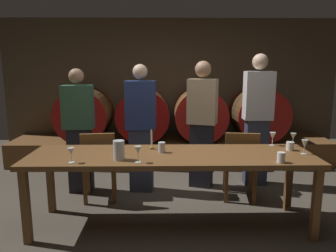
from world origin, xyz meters
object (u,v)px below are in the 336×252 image
(wine_glass_far_left, at_px, (71,152))
(wine_glass_center, at_px, (273,136))
(wine_barrel_center_left, at_px, (144,114))
(chair_left, at_px, (99,163))
(cup_right, at_px, (290,146))
(wine_barrel_far_left, at_px, (85,114))
(candle_center, at_px, (152,143))
(pitcher, at_px, (119,150))
(guest_center_right, at_px, (202,124))
(guest_far_right, at_px, (257,119))
(chair_right, at_px, (241,162))
(wine_barrel_center_right, at_px, (199,114))
(wine_glass_far_right, at_px, (293,137))
(cup_left, at_px, (162,147))
(guest_center_left, at_px, (141,128))
(cup_center, at_px, (281,157))
(wine_barrel_far_right, at_px, (258,114))
(wine_glass_left, at_px, (138,151))
(guest_far_left, at_px, (79,130))
(dining_table, at_px, (171,160))
(wine_glass_right, at_px, (305,144))

(wine_glass_far_left, distance_m, wine_glass_center, 2.17)
(wine_barrel_center_left, bearing_deg, chair_left, -105.05)
(chair_left, xyz_separation_m, cup_right, (2.13, -0.50, 0.33))
(wine_barrel_far_left, xyz_separation_m, candle_center, (1.22, -2.11, 0.01))
(pitcher, bearing_deg, guest_center_right, 54.00)
(pitcher, bearing_deg, wine_glass_center, 17.80)
(guest_far_right, bearing_deg, chair_right, 59.22)
(guest_far_right, xyz_separation_m, cup_right, (0.05, -1.05, -0.12))
(wine_barrel_center_right, bearing_deg, wine_glass_far_right, -68.05)
(pitcher, relative_size, cup_left, 1.74)
(guest_center_left, distance_m, cup_center, 1.88)
(wine_barrel_far_right, xyz_separation_m, cup_left, (-1.66, -2.25, -0.00))
(wine_barrel_far_left, relative_size, wine_glass_left, 5.68)
(chair_right, distance_m, guest_far_left, 2.10)
(cup_center, bearing_deg, dining_table, 163.09)
(guest_far_right, xyz_separation_m, cup_left, (-1.31, -1.12, -0.11))
(dining_table, bearing_deg, wine_glass_center, 16.33)
(wine_glass_far_right, height_order, cup_center, wine_glass_far_right)
(dining_table, relative_size, cup_center, 29.40)
(wine_barrel_far_left, distance_m, candle_center, 2.44)
(wine_glass_center, height_order, cup_left, wine_glass_center)
(wine_barrel_far_left, xyz_separation_m, chair_right, (2.30, -1.68, -0.35))
(candle_center, distance_m, wine_glass_left, 0.49)
(pitcher, bearing_deg, wine_glass_far_left, -168.53)
(wine_glass_right, height_order, cup_left, wine_glass_right)
(dining_table, bearing_deg, guest_far_right, 44.05)
(wine_glass_center, distance_m, cup_right, 0.25)
(chair_left, bearing_deg, wine_barrel_center_right, -136.76)
(candle_center, height_order, wine_glass_far_left, candle_center)
(dining_table, bearing_deg, guest_center_right, 68.07)
(dining_table, relative_size, guest_center_right, 1.68)
(chair_left, distance_m, guest_center_left, 0.71)
(guest_center_right, bearing_deg, wine_barrel_far_left, -14.01)
(candle_center, height_order, wine_glass_left, candle_center)
(candle_center, distance_m, wine_glass_far_left, 0.87)
(chair_left, height_order, guest_center_right, guest_center_right)
(cup_left, xyz_separation_m, cup_center, (1.11, -0.37, -0.00))
(wine_barrel_far_left, height_order, wine_glass_far_left, wine_barrel_far_left)
(wine_barrel_center_right, height_order, pitcher, wine_barrel_center_right)
(wine_barrel_center_right, xyz_separation_m, dining_table, (-0.55, -2.31, -0.13))
(cup_center, bearing_deg, wine_glass_right, 39.94)
(chair_left, bearing_deg, wine_glass_center, 165.09)
(guest_center_left, xyz_separation_m, wine_glass_center, (1.52, -0.64, 0.02))
(guest_far_left, distance_m, candle_center, 1.23)
(cup_left, bearing_deg, guest_center_right, 62.67)
(chair_left, bearing_deg, cup_center, 146.84)
(guest_center_left, relative_size, guest_center_right, 0.98)
(cup_left, relative_size, cup_center, 1.10)
(guest_far_right, bearing_deg, wine_barrel_far_left, -22.01)
(chair_left, height_order, guest_far_left, guest_far_left)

